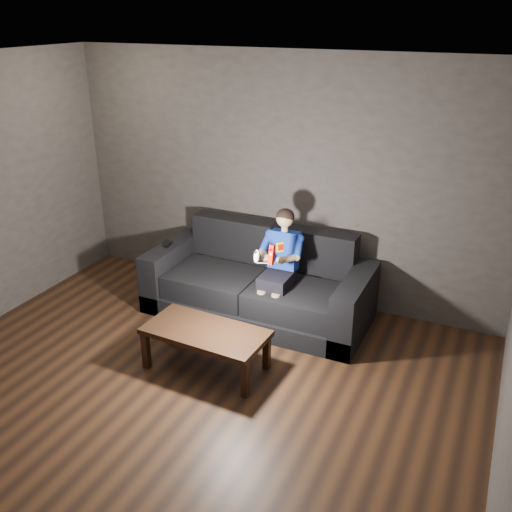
% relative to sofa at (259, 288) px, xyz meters
% --- Properties ---
extents(floor, '(5.00, 5.00, 0.00)m').
position_rel_sofa_xyz_m(floor, '(-0.01, -1.92, -0.30)').
color(floor, black).
rests_on(floor, ground).
extents(back_wall, '(5.00, 0.04, 2.70)m').
position_rel_sofa_xyz_m(back_wall, '(-0.01, 0.58, 1.05)').
color(back_wall, '#37322F').
rests_on(back_wall, ground).
extents(ceiling, '(5.00, 5.00, 0.02)m').
position_rel_sofa_xyz_m(ceiling, '(-0.01, -1.92, 2.40)').
color(ceiling, silver).
rests_on(ceiling, back_wall).
extents(sofa, '(2.37, 1.02, 0.91)m').
position_rel_sofa_xyz_m(sofa, '(0.00, 0.00, 0.00)').
color(sofa, black).
rests_on(sofa, floor).
extents(child, '(0.44, 0.54, 1.09)m').
position_rel_sofa_xyz_m(child, '(0.27, -0.07, 0.45)').
color(child, black).
rests_on(child, sofa).
extents(wii_remote_red, '(0.06, 0.08, 0.19)m').
position_rel_sofa_xyz_m(wii_remote_red, '(0.35, -0.49, 0.65)').
color(wii_remote_red, red).
rests_on(wii_remote_red, child).
extents(nunchuk_white, '(0.06, 0.08, 0.14)m').
position_rel_sofa_xyz_m(nunchuk_white, '(0.20, -0.49, 0.61)').
color(nunchuk_white, white).
rests_on(nunchuk_white, child).
extents(wii_remote_black, '(0.07, 0.16, 0.03)m').
position_rel_sofa_xyz_m(wii_remote_black, '(-1.07, -0.09, 0.36)').
color(wii_remote_black, black).
rests_on(wii_remote_black, sofa).
extents(coffee_table, '(1.14, 0.61, 0.40)m').
position_rel_sofa_xyz_m(coffee_table, '(-0.01, -1.15, 0.05)').
color(coffee_table, black).
rests_on(coffee_table, floor).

